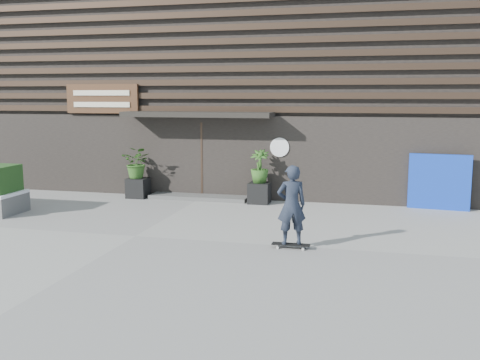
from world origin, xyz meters
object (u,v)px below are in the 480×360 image
(blue_tarp, at_px, (439,182))
(planter_pot_right, at_px, (259,193))
(skateboarder, at_px, (291,205))
(planter_pot_left, at_px, (138,188))

(blue_tarp, bearing_deg, planter_pot_right, -170.17)
(blue_tarp, bearing_deg, skateboarder, -118.14)
(planter_pot_left, height_order, blue_tarp, blue_tarp)
(planter_pot_right, bearing_deg, planter_pot_left, 180.00)
(planter_pot_right, distance_m, skateboarder, 4.88)
(planter_pot_right, relative_size, blue_tarp, 0.37)
(planter_pot_left, bearing_deg, blue_tarp, 1.96)
(planter_pot_right, relative_size, skateboarder, 0.35)
(skateboarder, bearing_deg, blue_tarp, 55.49)
(planter_pot_left, bearing_deg, planter_pot_right, 0.00)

